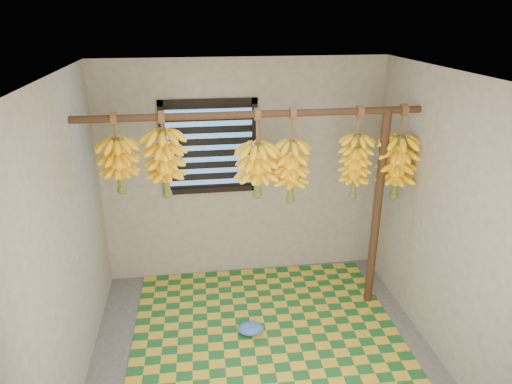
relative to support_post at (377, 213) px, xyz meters
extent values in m
cube|color=#494949|center=(-1.20, -0.70, -1.00)|extent=(3.00, 3.00, 0.01)
cube|color=silver|center=(-1.20, -0.70, 1.40)|extent=(3.00, 3.00, 0.01)
cube|color=slate|center=(-1.20, 0.80, 0.20)|extent=(3.00, 0.01, 2.40)
cube|color=slate|center=(-2.71, -0.70, 0.20)|extent=(0.01, 3.00, 2.40)
cube|color=slate|center=(0.30, -0.70, 0.20)|extent=(0.01, 3.00, 2.40)
cube|color=black|center=(-1.55, 0.78, 0.50)|extent=(1.00, 0.04, 1.00)
cylinder|color=#442A1A|center=(-1.20, 0.00, 1.00)|extent=(3.00, 0.06, 0.06)
cylinder|color=#442A1A|center=(0.00, 0.00, 0.00)|extent=(0.08, 0.08, 2.00)
cube|color=#195828|center=(-1.13, -0.22, -0.99)|extent=(2.51, 2.02, 0.01)
ellipsoid|color=blue|center=(-1.28, -0.35, -0.94)|extent=(0.27, 0.21, 0.10)
cylinder|color=brown|center=(-2.35, 0.00, 0.92)|extent=(0.02, 0.02, 0.22)
cylinder|color=#4C5923|center=(-2.35, 0.00, 0.62)|extent=(0.06, 0.06, 0.44)
cylinder|color=brown|center=(-1.97, 0.00, 0.95)|extent=(0.02, 0.02, 0.17)
cylinder|color=#4C5923|center=(-1.97, 0.00, 0.62)|extent=(0.06, 0.06, 0.56)
cylinder|color=brown|center=(-1.17, 0.00, 0.87)|extent=(0.02, 0.02, 0.31)
cylinder|color=#4C5923|center=(-1.17, 0.00, 0.52)|extent=(0.06, 0.06, 0.46)
cylinder|color=brown|center=(-0.86, 0.00, 0.88)|extent=(0.02, 0.02, 0.30)
cylinder|color=#4C5923|center=(-0.86, 0.00, 0.49)|extent=(0.06, 0.06, 0.54)
cylinder|color=brown|center=(0.15, 0.00, 0.88)|extent=(0.02, 0.02, 0.30)
cylinder|color=#4C5923|center=(0.15, 0.00, 0.48)|extent=(0.06, 0.06, 0.57)
cylinder|color=brown|center=(-0.26, 0.00, 0.90)|extent=(0.02, 0.02, 0.27)
cylinder|color=#4C5923|center=(-0.26, 0.00, 0.51)|extent=(0.05, 0.05, 0.57)
camera|label=1|loc=(-1.73, -3.79, 1.82)|focal=32.00mm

